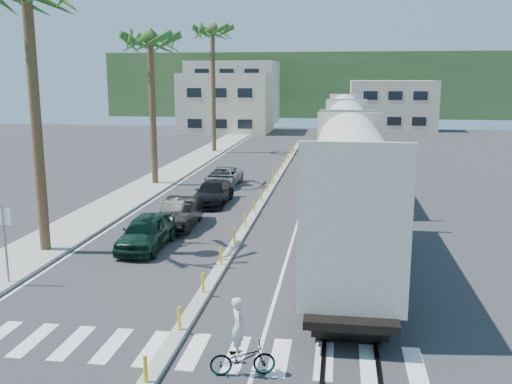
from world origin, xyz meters
TOP-DOWN VIEW (x-y plane):
  - ground at (0.00, 0.00)m, footprint 140.00×140.00m
  - sidewalk at (-8.50, 25.00)m, footprint 3.00×90.00m
  - rails at (5.00, 28.00)m, footprint 1.56×100.00m
  - median at (0.00, 19.96)m, footprint 0.45×60.00m
  - crosswalk at (0.00, -2.00)m, footprint 14.00×2.20m
  - lane_markings at (-2.15, 25.00)m, footprint 9.42×90.00m
  - freight_train at (5.00, 25.86)m, footprint 3.00×60.94m
  - palm_trees at (-8.10, 22.70)m, footprint 3.50×37.20m
  - street_sign at (-7.30, 2.00)m, footprint 0.60×0.08m
  - buildings at (-6.41, 71.66)m, footprint 38.00×27.00m
  - hillside at (0.00, 100.00)m, footprint 80.00×20.00m
  - car_lead at (-3.83, 7.25)m, footprint 1.80×4.47m
  - car_second at (-3.34, 11.01)m, footprint 1.86×4.58m
  - car_third at (-2.89, 16.53)m, footprint 1.96×4.74m
  - car_rear at (-3.48, 22.31)m, footprint 2.58×4.84m
  - cyclist at (2.23, -3.03)m, footprint 1.31×1.93m

SIDE VIEW (x-z plane):
  - ground at x=0.00m, z-range 0.00..0.00m
  - lane_markings at x=-2.15m, z-range 0.00..0.01m
  - crosswalk at x=0.00m, z-range 0.00..0.01m
  - rails at x=5.00m, z-range 0.00..0.06m
  - sidewalk at x=-8.50m, z-range 0.00..0.15m
  - median at x=0.00m, z-range -0.34..0.51m
  - car_rear at x=-3.48m, z-range 0.00..1.29m
  - cyclist at x=2.23m, z-range -0.39..1.69m
  - car_third at x=-2.89m, z-range 0.00..1.37m
  - car_second at x=-3.34m, z-range 0.00..1.47m
  - car_lead at x=-3.83m, z-range 0.00..1.52m
  - street_sign at x=-7.30m, z-range 0.47..3.47m
  - freight_train at x=5.00m, z-range -0.02..5.83m
  - buildings at x=-6.41m, z-range -0.64..9.36m
  - hillside at x=0.00m, z-range 0.00..12.00m
  - palm_trees at x=-8.10m, z-range 3.93..17.68m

